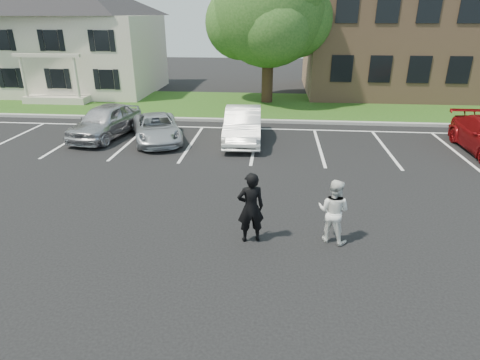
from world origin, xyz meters
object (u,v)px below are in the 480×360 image
tree (271,13)px  car_silver_west (105,121)px  man_white_shirt (333,211)px  office_building (470,32)px  house (81,36)px  man_black_suit (251,208)px  car_silver_minivan (157,128)px  car_white_sedan (243,125)px

tree → car_silver_west: 12.10m
man_white_shirt → car_silver_west: man_white_shirt is taller
office_building → man_white_shirt: bearing=-118.1°
man_white_shirt → car_silver_west: bearing=-16.7°
house → man_black_suit: 24.16m
office_building → car_silver_minivan: size_ratio=5.35×
car_silver_minivan → car_silver_west: bearing=150.7°
tree → man_black_suit: size_ratio=4.78×
house → car_silver_minivan: size_ratio=2.46×
office_building → car_white_sedan: bearing=-137.3°
office_building → car_white_sedan: office_building is taller
man_black_suit → car_silver_west: (-7.28, 8.58, -0.17)m
car_silver_west → car_silver_minivan: size_ratio=1.06×
man_white_shirt → tree: bearing=-57.8°
car_silver_west → car_white_sedan: 6.36m
car_white_sedan → car_silver_west: bearing=176.5°
car_silver_minivan → man_black_suit: bearing=-80.7°
office_building → tree: bearing=-160.4°
man_white_shirt → man_black_suit: bearing=30.4°
house → car_silver_west: 13.23m
tree → car_silver_minivan: tree is taller
man_black_suit → car_silver_minivan: man_black_suit is taller
man_white_shirt → car_silver_west: (-9.32, 8.40, -0.08)m
house → man_black_suit: size_ratio=5.60×
house → man_black_suit: bearing=-56.2°
man_white_shirt → car_white_sedan: 8.85m
man_black_suit → car_white_sedan: man_black_suit is taller
tree → man_white_shirt: size_ratio=5.31×
tree → car_silver_minivan: bearing=-118.2°
office_building → car_silver_minivan: office_building is taller
tree → man_black_suit: (0.01, -17.09, -4.43)m
house → man_white_shirt: 25.21m
man_black_suit → house: bearing=-70.8°
house → car_silver_minivan: bearing=-53.8°
car_silver_west → car_white_sedan: size_ratio=0.98×
tree → house: bearing=168.0°
tree → car_silver_minivan: 11.15m
office_building → car_silver_minivan: 23.25m
house → car_silver_west: house is taller
house → office_building: (27.00, 2.02, 0.33)m
man_white_shirt → house: bearing=-26.7°
man_white_shirt → car_white_sedan: size_ratio=0.37×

